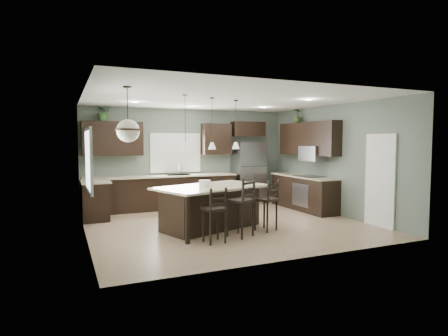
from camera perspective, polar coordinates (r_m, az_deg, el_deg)
ground at (r=8.57m, az=0.46°, el=-8.56°), size 6.00×6.00×0.00m
pantry_door at (r=8.86m, az=22.68°, el=-1.77°), size 0.04×0.82×2.04m
window_back at (r=10.81m, az=-7.40°, el=2.30°), size 1.35×0.02×1.00m
window_left at (r=6.86m, az=-20.02°, el=1.14°), size 0.02×1.10×1.00m
left_return_cabs at (r=9.48m, az=-19.07°, el=-4.80°), size 0.60×0.90×0.90m
left_return_countertop at (r=9.42m, az=-19.02°, el=-1.97°), size 0.66×0.96×0.04m
back_lower_cabs at (r=10.51m, az=-9.27°, el=-3.78°), size 4.20×0.60×0.90m
back_countertop at (r=10.44m, az=-9.27°, el=-1.24°), size 4.20×0.66×0.04m
sink_inset at (r=10.55m, az=-6.91°, el=-1.08°), size 0.70×0.45×0.01m
faucet at (r=10.51m, az=-6.87°, el=-0.30°), size 0.02×0.02×0.28m
back_upper_left at (r=10.30m, az=-16.59°, el=4.32°), size 1.55×0.34×0.90m
back_upper_right at (r=11.05m, az=-1.19°, el=4.45°), size 0.85×0.34×0.90m
fridge_header at (r=11.50m, az=3.68°, el=5.92°), size 1.05×0.34×0.45m
right_lower_cabs at (r=10.57m, az=12.00°, el=-3.77°), size 0.60×2.35×0.90m
right_countertop at (r=10.51m, az=11.95°, el=-1.24°), size 0.66×2.35×0.04m
cooktop at (r=10.29m, az=12.84°, el=-1.22°), size 0.58×0.75×0.02m
wall_oven_front at (r=10.18m, az=11.50°, el=-4.06°), size 0.01×0.72×0.60m
right_upper_cabs at (r=10.56m, az=12.70°, el=4.37°), size 0.34×2.35×0.90m
microwave at (r=10.31m, az=13.34°, el=2.15°), size 0.40×0.75×0.40m
refrigerator at (r=11.36m, az=3.72°, el=-0.75°), size 0.90×0.74×1.85m
kitchen_island at (r=8.04m, az=-1.81°, el=-6.04°), size 2.66×2.03×0.92m
serving_dish at (r=7.84m, az=-2.93°, el=-2.37°), size 0.24×0.24×0.14m
bar_stool_left at (r=6.94m, az=-1.50°, el=-7.17°), size 0.41×0.41×1.04m
bar_stool_center at (r=7.37m, az=2.49°, el=-5.94°), size 0.59×0.59×1.18m
bar_stool_right at (r=7.93m, az=6.39°, el=-5.63°), size 0.53×0.53×1.08m
pendant_left at (r=7.49m, az=-5.93°, el=6.94°), size 0.17×0.17×1.10m
pendant_center at (r=7.93m, az=-1.84°, el=6.79°), size 0.17×0.17×1.10m
pendant_right at (r=8.40m, az=1.82°, el=6.64°), size 0.17×0.17×1.10m
chandelier at (r=6.56m, az=-14.47°, el=7.93°), size 0.43×0.43×0.94m
plant_back_left at (r=10.28m, az=-17.89°, el=8.11°), size 0.46×0.41×0.47m
plant_right_wall at (r=10.97m, az=11.07°, el=7.84°), size 0.28×0.28×0.43m
room_shell at (r=8.37m, az=0.47°, el=2.87°), size 6.00×6.00×6.00m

